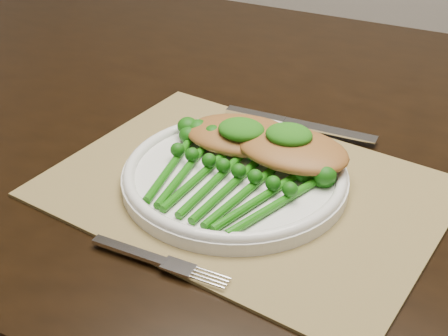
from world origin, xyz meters
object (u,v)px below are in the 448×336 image
(chicken_fillet_left, at_px, (241,135))
(broccolini_bundle, at_px, (221,185))
(dinner_plate, at_px, (235,175))
(placemat, at_px, (245,189))
(dining_table, at_px, (303,331))

(chicken_fillet_left, relative_size, broccolini_bundle, 0.64)
(dinner_plate, bearing_deg, broccolini_bundle, -97.59)
(dinner_plate, height_order, chicken_fillet_left, chicken_fillet_left)
(placemat, xyz_separation_m, broccolini_bundle, (-0.02, -0.03, 0.02))
(placemat, distance_m, dinner_plate, 0.02)
(dining_table, distance_m, chicken_fillet_left, 0.42)
(dining_table, xyz_separation_m, broccolini_bundle, (-0.08, -0.19, 0.40))
(dinner_plate, relative_size, chicken_fillet_left, 1.89)
(dining_table, distance_m, broccolini_bundle, 0.45)
(dining_table, distance_m, placemat, 0.41)
(chicken_fillet_left, distance_m, broccolini_bundle, 0.10)
(dining_table, bearing_deg, placemat, -103.20)
(dining_table, relative_size, placemat, 3.96)
(dinner_plate, relative_size, broccolini_bundle, 1.21)
(dining_table, relative_size, chicken_fillet_left, 12.47)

